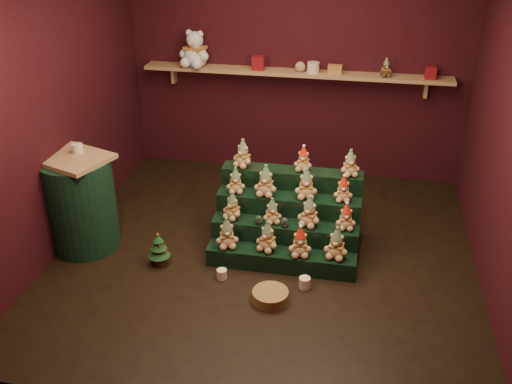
% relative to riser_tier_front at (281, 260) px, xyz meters
% --- Properties ---
extents(ground, '(4.00, 4.00, 0.00)m').
position_rel_riser_tier_front_xyz_m(ground, '(-0.18, 0.20, -0.09)').
color(ground, black).
rests_on(ground, ground).
extents(back_wall, '(4.00, 0.10, 2.80)m').
position_rel_riser_tier_front_xyz_m(back_wall, '(-0.18, 2.25, 1.31)').
color(back_wall, black).
rests_on(back_wall, ground).
extents(front_wall, '(4.00, 0.10, 2.80)m').
position_rel_riser_tier_front_xyz_m(front_wall, '(-0.18, -1.85, 1.31)').
color(front_wall, black).
rests_on(front_wall, ground).
extents(left_wall, '(0.10, 4.00, 2.80)m').
position_rel_riser_tier_front_xyz_m(left_wall, '(-2.23, 0.20, 1.31)').
color(left_wall, black).
rests_on(left_wall, ground).
extents(back_shelf, '(3.60, 0.26, 0.24)m').
position_rel_riser_tier_front_xyz_m(back_shelf, '(-0.18, 2.07, 1.20)').
color(back_shelf, '#A88254').
rests_on(back_shelf, ground).
extents(riser_tier_front, '(1.40, 0.22, 0.18)m').
position_rel_riser_tier_front_xyz_m(riser_tier_front, '(0.00, 0.00, 0.00)').
color(riser_tier_front, black).
rests_on(riser_tier_front, ground).
extents(riser_tier_midfront, '(1.40, 0.22, 0.36)m').
position_rel_riser_tier_front_xyz_m(riser_tier_midfront, '(0.00, 0.22, 0.09)').
color(riser_tier_midfront, black).
rests_on(riser_tier_midfront, ground).
extents(riser_tier_midback, '(1.40, 0.22, 0.54)m').
position_rel_riser_tier_front_xyz_m(riser_tier_midback, '(0.00, 0.44, 0.18)').
color(riser_tier_midback, black).
rests_on(riser_tier_midback, ground).
extents(riser_tier_back, '(1.40, 0.22, 0.72)m').
position_rel_riser_tier_front_xyz_m(riser_tier_back, '(0.00, 0.66, 0.27)').
color(riser_tier_back, black).
rests_on(riser_tier_back, ground).
extents(teddy_0, '(0.26, 0.25, 0.30)m').
position_rel_riser_tier_front_xyz_m(teddy_0, '(-0.51, -0.01, 0.24)').
color(teddy_0, tan).
rests_on(teddy_0, riser_tier_front).
extents(teddy_1, '(0.27, 0.25, 0.30)m').
position_rel_riser_tier_front_xyz_m(teddy_1, '(-0.13, 0.01, 0.24)').
color(teddy_1, tan).
rests_on(teddy_1, riser_tier_front).
extents(teddy_2, '(0.23, 0.22, 0.29)m').
position_rel_riser_tier_front_xyz_m(teddy_2, '(0.18, -0.02, 0.24)').
color(teddy_2, tan).
rests_on(teddy_2, riser_tier_front).
extents(teddy_3, '(0.25, 0.23, 0.31)m').
position_rel_riser_tier_front_xyz_m(teddy_3, '(0.51, 0.01, 0.24)').
color(teddy_3, tan).
rests_on(teddy_3, riser_tier_front).
extents(teddy_4, '(0.25, 0.24, 0.27)m').
position_rel_riser_tier_front_xyz_m(teddy_4, '(-0.51, 0.22, 0.41)').
color(teddy_4, tan).
rests_on(teddy_4, riser_tier_midfront).
extents(teddy_5, '(0.23, 0.22, 0.25)m').
position_rel_riser_tier_front_xyz_m(teddy_5, '(-0.12, 0.22, 0.40)').
color(teddy_5, tan).
rests_on(teddy_5, riser_tier_midfront).
extents(teddy_6, '(0.26, 0.25, 0.30)m').
position_rel_riser_tier_front_xyz_m(teddy_6, '(0.23, 0.23, 0.42)').
color(teddy_6, tan).
rests_on(teddy_6, riser_tier_midfront).
extents(teddy_7, '(0.21, 0.19, 0.26)m').
position_rel_riser_tier_front_xyz_m(teddy_7, '(0.57, 0.24, 0.40)').
color(teddy_7, tan).
rests_on(teddy_7, riser_tier_midfront).
extents(teddy_8, '(0.22, 0.21, 0.26)m').
position_rel_riser_tier_front_xyz_m(teddy_8, '(-0.52, 0.42, 0.58)').
color(teddy_8, tan).
rests_on(teddy_8, riser_tier_midback).
extents(teddy_9, '(0.23, 0.21, 0.31)m').
position_rel_riser_tier_front_xyz_m(teddy_9, '(-0.22, 0.42, 0.60)').
color(teddy_9, tan).
rests_on(teddy_9, riser_tier_midback).
extents(teddy_10, '(0.24, 0.22, 0.30)m').
position_rel_riser_tier_front_xyz_m(teddy_10, '(0.17, 0.44, 0.60)').
color(teddy_10, tan).
rests_on(teddy_10, riser_tier_midback).
extents(teddy_11, '(0.20, 0.18, 0.25)m').
position_rel_riser_tier_front_xyz_m(teddy_11, '(0.52, 0.45, 0.58)').
color(teddy_11, tan).
rests_on(teddy_11, riser_tier_midback).
extents(teddy_12, '(0.26, 0.25, 0.28)m').
position_rel_riser_tier_front_xyz_m(teddy_12, '(-0.49, 0.65, 0.77)').
color(teddy_12, tan).
rests_on(teddy_12, riser_tier_back).
extents(teddy_13, '(0.19, 0.18, 0.25)m').
position_rel_riser_tier_front_xyz_m(teddy_13, '(0.11, 0.67, 0.76)').
color(teddy_13, tan).
rests_on(teddy_13, riser_tier_back).
extents(teddy_14, '(0.23, 0.22, 0.26)m').
position_rel_riser_tier_front_xyz_m(teddy_14, '(0.56, 0.64, 0.76)').
color(teddy_14, tan).
rests_on(teddy_14, riser_tier_back).
extents(snow_globe_a, '(0.07, 0.07, 0.09)m').
position_rel_riser_tier_front_xyz_m(snow_globe_a, '(-0.24, 0.16, 0.32)').
color(snow_globe_a, black).
rests_on(snow_globe_a, riser_tier_midfront).
extents(snow_globe_b, '(0.07, 0.07, 0.09)m').
position_rel_riser_tier_front_xyz_m(snow_globe_b, '(0.01, 0.16, 0.32)').
color(snow_globe_b, black).
rests_on(snow_globe_b, riser_tier_midfront).
extents(snow_globe_c, '(0.06, 0.06, 0.08)m').
position_rel_riser_tier_front_xyz_m(snow_globe_c, '(0.50, 0.16, 0.31)').
color(snow_globe_c, black).
rests_on(snow_globe_c, riser_tier_midfront).
extents(side_table, '(0.77, 0.71, 0.97)m').
position_rel_riser_tier_front_xyz_m(side_table, '(-1.98, 0.03, 0.39)').
color(side_table, '#A88254').
rests_on(side_table, ground).
extents(table_ornament, '(0.10, 0.10, 0.08)m').
position_rel_riser_tier_front_xyz_m(table_ornament, '(-1.98, 0.13, 0.92)').
color(table_ornament, beige).
rests_on(table_ornament, side_table).
extents(mini_christmas_tree, '(0.21, 0.21, 0.36)m').
position_rel_riser_tier_front_xyz_m(mini_christmas_tree, '(-1.14, -0.15, 0.08)').
color(mini_christmas_tree, '#482C1A').
rests_on(mini_christmas_tree, ground).
extents(mug_left, '(0.09, 0.09, 0.09)m').
position_rel_riser_tier_front_xyz_m(mug_left, '(-0.50, -0.27, -0.04)').
color(mug_left, beige).
rests_on(mug_left, ground).
extents(mug_right, '(0.10, 0.10, 0.10)m').
position_rel_riser_tier_front_xyz_m(mug_right, '(0.26, -0.26, -0.04)').
color(mug_right, beige).
rests_on(mug_right, ground).
extents(wicker_basket, '(0.33, 0.33, 0.10)m').
position_rel_riser_tier_front_xyz_m(wicker_basket, '(-0.01, -0.51, -0.04)').
color(wicker_basket, olive).
rests_on(wicker_basket, ground).
extents(white_bear, '(0.46, 0.43, 0.54)m').
position_rel_riser_tier_front_xyz_m(white_bear, '(-1.36, 2.04, 1.50)').
color(white_bear, silver).
rests_on(white_bear, back_shelf).
extents(brown_bear, '(0.18, 0.17, 0.21)m').
position_rel_riser_tier_front_xyz_m(brown_bear, '(0.85, 2.04, 1.33)').
color(brown_bear, '#462B17').
rests_on(brown_bear, back_shelf).
extents(gift_tin_red_a, '(0.14, 0.14, 0.16)m').
position_rel_riser_tier_front_xyz_m(gift_tin_red_a, '(-0.60, 2.05, 1.31)').
color(gift_tin_red_a, maroon).
rests_on(gift_tin_red_a, back_shelf).
extents(gift_tin_cream, '(0.14, 0.14, 0.12)m').
position_rel_riser_tier_front_xyz_m(gift_tin_cream, '(0.03, 2.05, 1.29)').
color(gift_tin_cream, beige).
rests_on(gift_tin_cream, back_shelf).
extents(gift_tin_red_b, '(0.12, 0.12, 0.14)m').
position_rel_riser_tier_front_xyz_m(gift_tin_red_b, '(1.34, 2.05, 1.30)').
color(gift_tin_red_b, maroon).
rests_on(gift_tin_red_b, back_shelf).
extents(shelf_plush_ball, '(0.12, 0.12, 0.12)m').
position_rel_riser_tier_front_xyz_m(shelf_plush_ball, '(-0.12, 2.05, 1.29)').
color(shelf_plush_ball, tan).
rests_on(shelf_plush_ball, back_shelf).
extents(scarf_gift_box, '(0.16, 0.10, 0.10)m').
position_rel_riser_tier_front_xyz_m(scarf_gift_box, '(0.28, 2.05, 1.28)').
color(scarf_gift_box, orange).
rests_on(scarf_gift_box, back_shelf).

